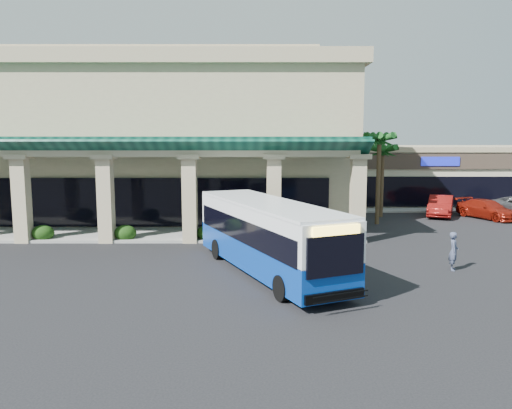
{
  "coord_description": "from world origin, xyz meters",
  "views": [
    {
      "loc": [
        0.53,
        -21.29,
        5.57
      ],
      "look_at": [
        0.55,
        4.16,
        2.2
      ],
      "focal_mm": 35.0,
      "sensor_mm": 36.0,
      "label": 1
    }
  ],
  "objects_px": {
    "car_white": "(441,206)",
    "car_red": "(487,209)",
    "pedestrian": "(454,251)",
    "transit_bus": "(268,238)"
  },
  "relations": [
    {
      "from": "transit_bus",
      "to": "car_white",
      "type": "bearing_deg",
      "value": 26.33
    },
    {
      "from": "transit_bus",
      "to": "car_white",
      "type": "relative_size",
      "value": 2.35
    },
    {
      "from": "pedestrian",
      "to": "car_white",
      "type": "height_order",
      "value": "pedestrian"
    },
    {
      "from": "car_white",
      "to": "car_red",
      "type": "height_order",
      "value": "car_white"
    },
    {
      "from": "pedestrian",
      "to": "car_red",
      "type": "bearing_deg",
      "value": -10.35
    },
    {
      "from": "pedestrian",
      "to": "car_red",
      "type": "distance_m",
      "value": 15.86
    },
    {
      "from": "car_white",
      "to": "car_red",
      "type": "distance_m",
      "value": 3.07
    },
    {
      "from": "pedestrian",
      "to": "car_red",
      "type": "xyz_separation_m",
      "value": [
        7.81,
        13.8,
        -0.17
      ]
    },
    {
      "from": "car_white",
      "to": "car_red",
      "type": "relative_size",
      "value": 1.01
    },
    {
      "from": "pedestrian",
      "to": "car_white",
      "type": "xyz_separation_m",
      "value": [
        4.95,
        14.92,
        -0.07
      ]
    }
  ]
}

